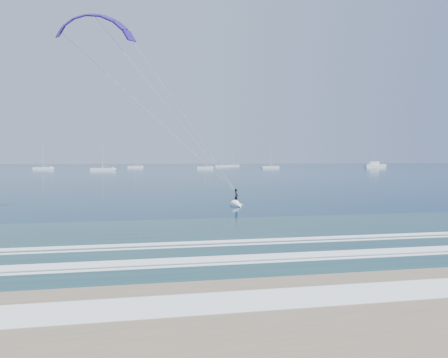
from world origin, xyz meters
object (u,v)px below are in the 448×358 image
sailboat_5 (270,167)px  sailboat_8 (103,169)px  motor_yacht (375,165)px  sailboat_6 (374,167)px  kitesurfer_rig (170,110)px  sailboat_4 (232,166)px  sailboat_2 (135,167)px  sailboat_1 (43,168)px  sailboat_3 (205,168)px  sailboat_7 (222,166)px

sailboat_5 → sailboat_8: size_ratio=0.99×
motor_yacht → sailboat_6: bearing=-121.6°
kitesurfer_rig → sailboat_4: bearing=76.9°
sailboat_6 → sailboat_8: bearing=-171.8°
sailboat_2 → sailboat_4: bearing=30.6°
sailboat_1 → sailboat_5: bearing=2.9°
motor_yacht → sailboat_2: sailboat_2 is taller
sailboat_3 → motor_yacht: bearing=12.3°
motor_yacht → sailboat_1: bearing=-173.6°
sailboat_5 → sailboat_7: sailboat_5 is taller
sailboat_2 → sailboat_1: bearing=-150.9°
sailboat_1 → sailboat_7: 108.06m
sailboat_3 → sailboat_8: 54.30m
sailboat_3 → sailboat_7: 52.41m
sailboat_4 → sailboat_7: bearing=-123.1°
sailboat_8 → sailboat_1: bearing=139.0°
sailboat_6 → motor_yacht: bearing=58.4°
sailboat_4 → sailboat_5: (10.28, -56.30, 0.00)m
sailboat_5 → sailboat_6: size_ratio=0.96×
sailboat_4 → sailboat_2: bearing=-149.4°
sailboat_3 → sailboat_5: sailboat_5 is taller
sailboat_4 → sailboat_6: 95.60m
sailboat_4 → motor_yacht: bearing=-26.1°
kitesurfer_rig → motor_yacht: size_ratio=1.45×
sailboat_3 → sailboat_8: (-48.57, -24.27, 0.01)m
motor_yacht → sailboat_5: sailboat_5 is taller
motor_yacht → sailboat_8: sailboat_8 is taller
sailboat_1 → sailboat_6: size_ratio=0.90×
sailboat_5 → sailboat_8: (-86.88, -33.22, -0.00)m
sailboat_2 → sailboat_8: (-12.03, -51.39, 0.01)m
sailboat_2 → sailboat_6: 134.46m
sailboat_6 → sailboat_7: size_ratio=1.14×
sailboat_3 → sailboat_8: sailboat_8 is taller
sailboat_4 → sailboat_1: bearing=-150.0°
sailboat_7 → sailboat_8: bearing=-132.0°
kitesurfer_rig → sailboat_7: 220.55m
sailboat_4 → sailboat_6: sailboat_6 is taller
sailboat_3 → sailboat_5: (38.30, 8.94, 0.01)m
sailboat_8 → kitesurfer_rig: bearing=-80.9°
sailboat_1 → sailboat_2: bearing=29.1°
sailboat_1 → sailboat_4: 124.64m
sailboat_3 → sailboat_6: (94.37, -3.59, 0.01)m
motor_yacht → sailboat_4: bearing=153.9°
sailboat_5 → sailboat_6: 57.45m
kitesurfer_rig → sailboat_7: kitesurfer_rig is taller
sailboat_7 → motor_yacht: bearing=-14.9°
sailboat_3 → sailboat_1: bearing=177.9°
sailboat_6 → sailboat_2: bearing=166.8°
sailboat_1 → sailboat_6: (174.29, -6.53, 0.01)m
sailboat_1 → sailboat_4: (107.95, 62.30, 0.00)m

